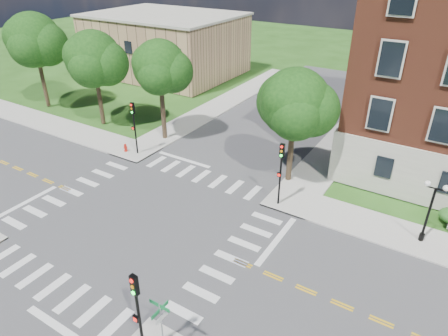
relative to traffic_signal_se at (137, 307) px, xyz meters
The scene contains 18 objects.
ground 11.02m from the traffic_signal_se, 132.95° to the left, with size 160.00×160.00×0.00m, color #224914.
road_ew 11.02m from the traffic_signal_se, 132.95° to the left, with size 90.00×12.00×0.01m, color #3D3D3F.
road_ns 11.02m from the traffic_signal_se, 132.95° to the left, with size 12.00×90.00×0.01m, color #3D3D3F.
sidewalk_ne 24.70m from the traffic_signal_se, 70.48° to the left, with size 34.00×34.00×0.12m.
sidewalk_nw 32.44m from the traffic_signal_se, 134.33° to the left, with size 34.00×34.00×0.12m.
crosswalk_east 8.35m from the traffic_signal_se, 89.91° to the left, with size 2.20×10.20×0.02m, color silver, non-canonical shape.
stop_bar_east 11.30m from the traffic_signal_se, 81.45° to the left, with size 0.40×5.50×0.00m, color silver.
secondary_building 47.71m from the traffic_signal_se, 127.73° to the left, with size 20.40×15.40×8.30m.
tree_a 37.28m from the traffic_signal_se, 149.37° to the left, with size 5.89×5.89×10.51m.
tree_b 29.27m from the traffic_signal_se, 140.34° to the left, with size 5.51×5.51×9.57m.
tree_c 24.29m from the traffic_signal_se, 127.07° to the left, with size 4.84×4.84×9.43m.
tree_d 18.44m from the traffic_signal_se, 92.82° to the left, with size 5.16×5.16×9.03m.
traffic_signal_se is the anchor object (origin of this frame).
traffic_signal_ne 14.47m from the traffic_signal_se, 90.29° to the left, with size 0.34×0.38×4.80m.
traffic_signal_nw 20.90m from the traffic_signal_se, 133.54° to the left, with size 0.33×0.36×4.80m.
twin_lamp_west 18.16m from the traffic_signal_se, 58.68° to the left, with size 1.36×0.36×4.23m.
street_sign_pole 1.28m from the traffic_signal_se, 38.32° to the left, with size 1.10×1.10×3.10m.
fire_hydrant 21.70m from the traffic_signal_se, 136.29° to the left, with size 0.35×0.35×0.75m.
Camera 1 is at (16.58, -15.87, 16.45)m, focal length 32.00 mm.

